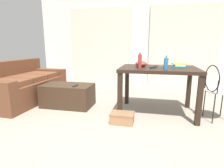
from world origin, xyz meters
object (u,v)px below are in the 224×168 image
(couch, at_px, (23,86))
(tv_remote_primary, at_px, (75,86))
(coffee_table, at_px, (68,95))
(wire_chair, at_px, (216,87))
(scissors, at_px, (159,66))
(shoebox, at_px, (122,118))
(bowl, at_px, (141,64))
(tv_remote_on_table, at_px, (153,67))
(book_stack, at_px, (179,65))
(craft_table, at_px, (158,74))
(bottle_far, at_px, (140,61))
(bottle_near, at_px, (166,64))

(couch, xyz_separation_m, tv_remote_primary, (1.25, -0.22, 0.11))
(tv_remote_primary, bearing_deg, coffee_table, 161.98)
(wire_chair, bearing_deg, scissors, 158.95)
(shoebox, bearing_deg, bowl, 69.10)
(tv_remote_on_table, bearing_deg, book_stack, 56.24)
(craft_table, xyz_separation_m, bowl, (-0.28, 0.01, 0.15))
(tv_remote_on_table, bearing_deg, coffee_table, -159.54)
(coffee_table, bearing_deg, couch, 172.90)
(craft_table, relative_size, bottle_far, 5.13)
(bottle_far, height_order, tv_remote_primary, bottle_far)
(scissors, distance_m, shoebox, 1.14)
(tv_remote_primary, bearing_deg, wire_chair, 6.52)
(coffee_table, relative_size, scissors, 7.95)
(bottle_far, distance_m, tv_remote_on_table, 0.23)
(bottle_far, relative_size, scissors, 2.07)
(craft_table, height_order, tv_remote_on_table, tv_remote_on_table)
(bottle_near, xyz_separation_m, tv_remote_on_table, (-0.18, 0.13, -0.07))
(bottle_far, distance_m, book_stack, 0.70)
(tv_remote_on_table, bearing_deg, tv_remote_primary, -156.24)
(bowl, height_order, tv_remote_primary, bowl)
(book_stack, relative_size, scissors, 2.64)
(couch, distance_m, coffee_table, 1.06)
(bottle_near, xyz_separation_m, tv_remote_primary, (-1.52, 0.16, -0.44))
(craft_table, xyz_separation_m, shoebox, (-0.50, -0.55, -0.59))
(bottle_far, bearing_deg, shoebox, -118.80)
(scissors, bearing_deg, coffee_table, -173.01)
(wire_chair, bearing_deg, tv_remote_on_table, -179.62)
(craft_table, distance_m, bowl, 0.32)
(coffee_table, height_order, shoebox, coffee_table)
(coffee_table, distance_m, bowl, 1.47)
(couch, xyz_separation_m, craft_table, (2.67, -0.13, 0.36))
(bottle_near, bearing_deg, bowl, 144.02)
(couch, relative_size, tv_remote_on_table, 10.77)
(bowl, relative_size, tv_remote_on_table, 1.15)
(bowl, bearing_deg, wire_chair, -6.99)
(couch, xyz_separation_m, tv_remote_on_table, (2.58, -0.26, 0.48))
(tv_remote_on_table, height_order, tv_remote_primary, tv_remote_on_table)
(wire_chair, distance_m, bowl, 1.17)
(tv_remote_primary, bearing_deg, book_stack, 14.41)
(bottle_near, distance_m, bottle_far, 0.40)
(bowl, bearing_deg, tv_remote_on_table, -36.48)
(craft_table, bearing_deg, tv_remote_on_table, -124.31)
(coffee_table, xyz_separation_m, book_stack, (1.95, 0.13, 0.59))
(bowl, bearing_deg, coffee_table, -179.27)
(bottle_near, relative_size, shoebox, 0.59)
(craft_table, relative_size, bowl, 6.33)
(coffee_table, relative_size, bottle_far, 3.84)
(wire_chair, distance_m, bottle_near, 0.83)
(coffee_table, height_order, tv_remote_on_table, tv_remote_on_table)
(tv_remote_primary, bearing_deg, bottle_near, 1.07)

